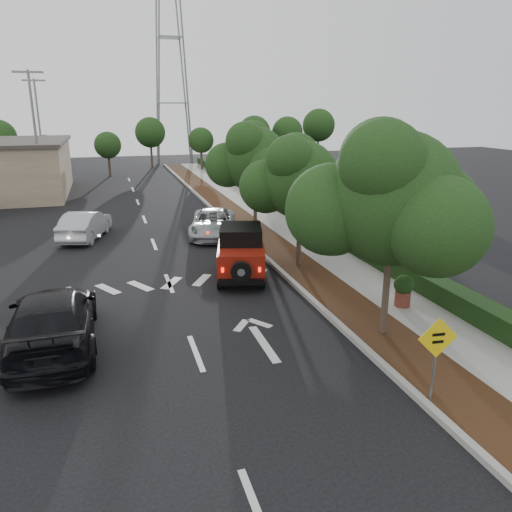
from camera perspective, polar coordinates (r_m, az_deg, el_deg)
name	(u,v)px	position (r m, az deg, el deg)	size (l,w,h in m)	color
ground	(196,353)	(14.34, -6.88, -10.95)	(120.00, 120.00, 0.00)	black
curb	(242,236)	(26.26, -1.56, 2.27)	(0.20, 70.00, 0.15)	#9E9B93
planting_strip	(261,235)	(26.53, 0.53, 2.39)	(1.80, 70.00, 0.12)	black
sidewalk	(294,233)	(27.14, 4.37, 2.67)	(2.00, 70.00, 0.12)	gray
hedge	(318,225)	(27.58, 7.11, 3.54)	(0.80, 70.00, 0.80)	black
transmission_tower	(175,164)	(61.44, -9.21, 10.33)	(7.00, 4.00, 28.00)	slate
street_tree_near	(382,335)	(15.72, 14.25, -8.79)	(3.80, 3.80, 5.92)	black
street_tree_mid	(298,267)	(21.56, 4.84, -1.25)	(3.20, 3.20, 5.32)	black
street_tree_far	(255,232)	(27.47, -0.08, 2.76)	(3.40, 3.40, 5.62)	black
light_pole_a	(44,202)	(39.38, -23.07, 5.70)	(2.00, 0.22, 9.00)	slate
light_pole_b	(46,180)	(51.29, -22.88, 8.01)	(2.00, 0.22, 9.00)	slate
red_jeep	(241,251)	(20.03, -1.74, 0.53)	(2.64, 4.21, 2.06)	black
silver_suv_ahead	(213,223)	(26.58, -4.95, 3.74)	(2.28, 4.94, 1.37)	#ABAEB2
black_suv_oncoming	(52,320)	(15.32, -22.25, -6.81)	(2.35, 5.79, 1.68)	black
silver_sedan_oncoming	(85,225)	(27.40, -18.96, 3.38)	(1.54, 4.43, 1.46)	#B4B8BD
speed_hump_sign	(437,348)	(12.09, 19.93, -9.87)	(0.96, 0.12, 2.06)	slate
terracotta_planter	(403,288)	(17.56, 16.50, -3.48)	(0.66, 0.66, 1.15)	brown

